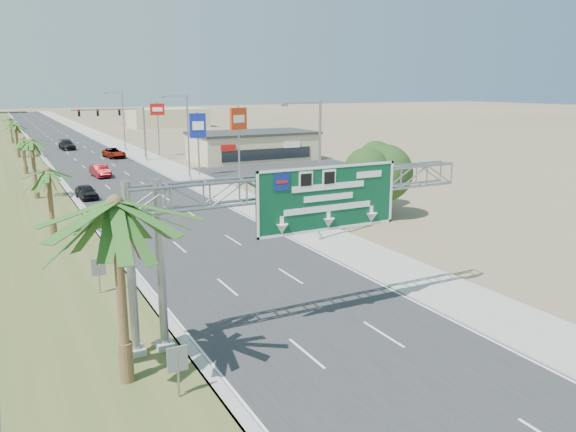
# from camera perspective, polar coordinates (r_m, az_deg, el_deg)

# --- Properties ---
(ground) EXTENTS (600.00, 600.00, 0.00)m
(ground) POSITION_cam_1_polar(r_m,az_deg,el_deg) (20.57, 17.42, -19.87)
(ground) COLOR #8C7A59
(ground) RESTS_ON ground
(road) EXTENTS (12.00, 300.00, 0.02)m
(road) POSITION_cam_1_polar(r_m,az_deg,el_deg) (123.00, -21.74, 7.04)
(road) COLOR #28282B
(road) RESTS_ON ground
(sidewalk_right) EXTENTS (4.00, 300.00, 0.10)m
(sidewalk_right) POSITION_cam_1_polar(r_m,az_deg,el_deg) (124.16, -17.82, 7.41)
(sidewalk_right) COLOR #9E9B93
(sidewalk_right) RESTS_ON ground
(median_grass) EXTENTS (7.00, 300.00, 0.12)m
(median_grass) POSITION_cam_1_polar(r_m,az_deg,el_deg) (122.36, -26.42, 6.61)
(median_grass) COLOR #435626
(median_grass) RESTS_ON ground
(sign_gantry) EXTENTS (16.75, 1.24, 7.50)m
(sign_gantry) POSITION_cam_1_polar(r_m,az_deg,el_deg) (25.19, 0.57, 1.80)
(sign_gantry) COLOR gray
(sign_gantry) RESTS_ON ground
(palm_near) EXTENTS (5.70, 5.70, 8.35)m
(palm_near) POSITION_cam_1_polar(r_m,az_deg,el_deg) (20.56, -17.17, 1.11)
(palm_near) COLOR brown
(palm_near) RESTS_ON ground
(palm_row_b) EXTENTS (3.99, 3.99, 5.95)m
(palm_row_b) POSITION_cam_1_polar(r_m,az_deg,el_deg) (44.38, -23.24, 4.14)
(palm_row_b) COLOR brown
(palm_row_b) RESTS_ON ground
(palm_row_c) EXTENTS (3.99, 3.99, 6.75)m
(palm_row_c) POSITION_cam_1_polar(r_m,az_deg,el_deg) (60.17, -24.61, 6.83)
(palm_row_c) COLOR brown
(palm_row_c) RESTS_ON ground
(palm_row_d) EXTENTS (3.99, 3.99, 5.45)m
(palm_row_d) POSITION_cam_1_polar(r_m,az_deg,el_deg) (78.19, -25.35, 7.02)
(palm_row_d) COLOR brown
(palm_row_d) RESTS_ON ground
(palm_row_e) EXTENTS (3.99, 3.99, 6.15)m
(palm_row_e) POSITION_cam_1_polar(r_m,az_deg,el_deg) (97.08, -25.95, 8.30)
(palm_row_e) COLOR brown
(palm_row_e) RESTS_ON ground
(palm_row_f) EXTENTS (3.99, 3.99, 5.75)m
(palm_row_f) POSITION_cam_1_polar(r_m,az_deg,el_deg) (122.05, -26.40, 8.79)
(palm_row_f) COLOR brown
(palm_row_f) RESTS_ON ground
(streetlight_near) EXTENTS (3.27, 0.44, 10.00)m
(streetlight_near) POSITION_cam_1_polar(r_m,az_deg,el_deg) (39.83, 2.97, 3.97)
(streetlight_near) COLOR gray
(streetlight_near) RESTS_ON ground
(streetlight_mid) EXTENTS (3.27, 0.44, 10.00)m
(streetlight_mid) POSITION_cam_1_polar(r_m,az_deg,el_deg) (67.21, -10.25, 7.50)
(streetlight_mid) COLOR gray
(streetlight_mid) RESTS_ON ground
(streetlight_far) EXTENTS (3.27, 0.44, 10.00)m
(streetlight_far) POSITION_cam_1_polar(r_m,az_deg,el_deg) (102.03, -16.46, 9.02)
(streetlight_far) COLOR gray
(streetlight_far) RESTS_ON ground
(signal_mast) EXTENTS (10.28, 0.71, 8.00)m
(signal_mast) POSITION_cam_1_polar(r_m,az_deg,el_deg) (85.93, -15.70, 8.51)
(signal_mast) COLOR gray
(signal_mast) RESTS_ON ground
(store_building) EXTENTS (18.00, 10.00, 4.00)m
(store_building) POSITION_cam_1_polar(r_m,az_deg,el_deg) (85.71, -3.59, 7.04)
(store_building) COLOR #C8B787
(store_building) RESTS_ON ground
(oak_near) EXTENTS (4.50, 4.50, 6.80)m
(oak_near) POSITION_cam_1_polar(r_m,az_deg,el_deg) (47.36, 8.57, 5.10)
(oak_near) COLOR brown
(oak_near) RESTS_ON ground
(oak_far) EXTENTS (3.50, 3.50, 5.60)m
(oak_far) POSITION_cam_1_polar(r_m,az_deg,el_deg) (52.41, 8.63, 5.07)
(oak_far) COLOR brown
(oak_far) RESTS_ON ground
(median_signback_a) EXTENTS (0.75, 0.08, 2.08)m
(median_signback_a) POSITION_cam_1_polar(r_m,az_deg,el_deg) (20.82, -11.15, -14.44)
(median_signback_a) COLOR gray
(median_signback_a) RESTS_ON ground
(median_signback_b) EXTENTS (0.75, 0.08, 2.08)m
(median_signback_b) POSITION_cam_1_polar(r_m,az_deg,el_deg) (31.61, -18.68, -5.19)
(median_signback_b) COLOR gray
(median_signback_b) RESTS_ON ground
(building_distant_right) EXTENTS (20.00, 12.00, 5.00)m
(building_distant_right) POSITION_cam_1_polar(r_m,az_deg,el_deg) (157.97, -12.07, 9.72)
(building_distant_right) COLOR #C8B787
(building_distant_right) RESTS_ON ground
(car_left_lane) EXTENTS (1.97, 4.18, 1.38)m
(car_left_lane) POSITION_cam_1_polar(r_m,az_deg,el_deg) (59.32, -19.79, 2.31)
(car_left_lane) COLOR black
(car_left_lane) RESTS_ON ground
(car_mid_lane) EXTENTS (2.06, 4.79, 1.54)m
(car_mid_lane) POSITION_cam_1_polar(r_m,az_deg,el_deg) (73.12, -18.53, 4.37)
(car_mid_lane) COLOR maroon
(car_mid_lane) RESTS_ON ground
(car_right_lane) EXTENTS (3.03, 5.65, 1.51)m
(car_right_lane) POSITION_cam_1_polar(r_m,az_deg,el_deg) (92.16, -17.25, 6.12)
(car_right_lane) COLOR gray
(car_right_lane) RESTS_ON ground
(car_far) EXTENTS (2.51, 5.74, 1.64)m
(car_far) POSITION_cam_1_polar(r_m,az_deg,el_deg) (107.00, -21.55, 6.73)
(car_far) COLOR black
(car_far) RESTS_ON ground
(pole_sign_red_near) EXTENTS (2.33, 1.20, 8.83)m
(pole_sign_red_near) POSITION_cam_1_polar(r_m,az_deg,el_deg) (63.34, -5.05, 9.36)
(pole_sign_red_near) COLOR gray
(pole_sign_red_near) RESTS_ON ground
(pole_sign_blue) EXTENTS (2.02, 0.54, 7.93)m
(pole_sign_blue) POSITION_cam_1_polar(r_m,az_deg,el_deg) (70.47, -9.15, 8.78)
(pole_sign_blue) COLOR gray
(pole_sign_blue) RESTS_ON ground
(pole_sign_red_far) EXTENTS (2.22, 0.73, 8.52)m
(pole_sign_red_far) POSITION_cam_1_polar(r_m,az_deg,el_deg) (91.31, -13.12, 10.08)
(pole_sign_red_far) COLOR gray
(pole_sign_red_far) RESTS_ON ground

